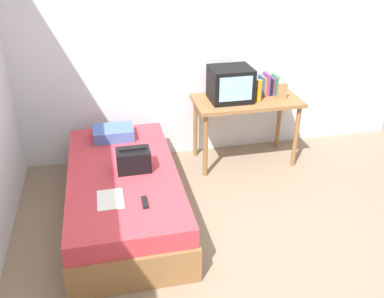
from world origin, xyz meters
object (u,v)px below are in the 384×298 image
object	(u,v)px
desk	(246,107)
handbag	(134,160)
magazine	(110,199)
water_bottle	(259,91)
book_row	(268,85)
picture_frame	(282,91)
tv	(230,84)
pillow	(114,133)
remote_dark	(145,202)
bed	(124,193)

from	to	relation	value
desk	handbag	xyz separation A→B (m)	(-1.32, -0.77, -0.08)
magazine	water_bottle	bearing A→B (deg)	33.91
book_row	picture_frame	size ratio (longest dim) A/B	1.36
tv	picture_frame	distance (m)	0.58
magazine	handbag	bearing A→B (deg)	61.52
pillow	remote_dark	bearing A→B (deg)	-82.00
pillow	remote_dark	world-z (taller)	pillow
bed	desk	world-z (taller)	desk
tv	book_row	world-z (taller)	tv
book_row	remote_dark	world-z (taller)	book_row
remote_dark	picture_frame	bearing A→B (deg)	36.56
book_row	handbag	size ratio (longest dim) A/B	0.81
water_bottle	magazine	size ratio (longest dim) A/B	0.82
book_row	picture_frame	world-z (taller)	book_row
desk	handbag	world-z (taller)	desk
tv	pillow	distance (m)	1.34
handbag	magazine	distance (m)	0.50
bed	book_row	bearing A→B (deg)	26.86
bed	desk	xyz separation A→B (m)	(1.43, 0.76, 0.43)
bed	picture_frame	size ratio (longest dim) A/B	11.22
desk	tv	bearing A→B (deg)	176.07
desk	water_bottle	world-z (taller)	water_bottle
book_row	picture_frame	distance (m)	0.21
desk	pillow	distance (m)	1.47
water_bottle	picture_frame	world-z (taller)	water_bottle
bed	tv	xyz separation A→B (m)	(1.24, 0.78, 0.71)
water_bottle	picture_frame	size ratio (longest dim) A/B	1.34
handbag	remote_dark	xyz separation A→B (m)	(0.03, -0.54, -0.09)
bed	pillow	bearing A→B (deg)	93.04
desk	book_row	world-z (taller)	book_row
water_bottle	picture_frame	distance (m)	0.28
bed	tv	size ratio (longest dim) A/B	4.55
remote_dark	bed	bearing A→B (deg)	104.04
magazine	remote_dark	xyz separation A→B (m)	(0.27, -0.11, 0.01)
bed	magazine	xyz separation A→B (m)	(-0.13, -0.44, 0.25)
pillow	remote_dark	size ratio (longest dim) A/B	2.61
picture_frame	remote_dark	size ratio (longest dim) A/B	1.14
magazine	remote_dark	size ratio (longest dim) A/B	1.86
tv	pillow	world-z (taller)	tv
tv	picture_frame	xyz separation A→B (m)	(0.56, -0.09, -0.09)
book_row	handbag	bearing A→B (deg)	-151.37
bed	picture_frame	xyz separation A→B (m)	(1.80, 0.68, 0.62)
desk	tv	xyz separation A→B (m)	(-0.19, 0.01, 0.28)
desk	book_row	xyz separation A→B (m)	(0.28, 0.10, 0.20)
tv	magazine	distance (m)	1.89
bed	pillow	world-z (taller)	pillow
tv	book_row	bearing A→B (deg)	10.56
picture_frame	book_row	bearing A→B (deg)	117.79
bed	book_row	xyz separation A→B (m)	(1.70, 0.86, 0.63)
book_row	pillow	xyz separation A→B (m)	(-1.74, -0.17, -0.33)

